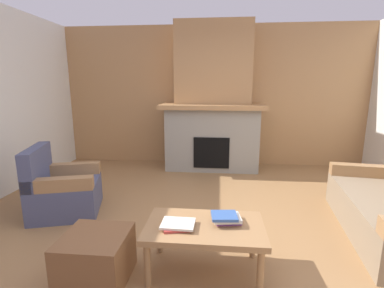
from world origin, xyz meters
name	(u,v)px	position (x,y,z in m)	size (l,w,h in m)	color
ground	(205,238)	(0.00, 0.00, 0.00)	(9.00, 9.00, 0.00)	olive
wall_back_wood_panel	(213,96)	(0.00, 3.00, 1.35)	(6.00, 0.12, 2.70)	#A87A4C
fireplace	(212,107)	(0.00, 2.62, 1.16)	(1.90, 0.82, 2.70)	gray
armchair	(62,190)	(-1.81, 0.46, 0.29)	(0.94, 0.94, 0.85)	#474C6B
coffee_table	(205,231)	(0.02, -0.52, 0.38)	(1.00, 0.60, 0.43)	#997047
ottoman	(96,258)	(-0.86, -0.72, 0.20)	(0.52, 0.52, 0.40)	brown
book_stack_near_edge	(177,225)	(-0.21, -0.58, 0.45)	(0.28, 0.24, 0.04)	#B23833
book_stack_center	(226,218)	(0.20, -0.45, 0.47)	(0.27, 0.24, 0.08)	#7A3D84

